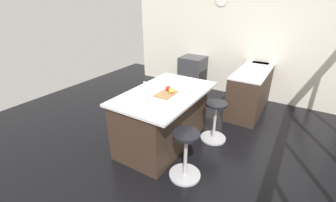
# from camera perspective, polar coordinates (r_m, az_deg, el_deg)

# --- Properties ---
(ground_plane) EXTENTS (7.69, 7.69, 0.00)m
(ground_plane) POSITION_cam_1_polar(r_m,az_deg,el_deg) (3.79, 0.11, -12.02)
(ground_plane) COLOR black
(interior_partition_left) EXTENTS (0.15, 5.38, 2.65)m
(interior_partition_left) POSITION_cam_1_polar(r_m,az_deg,el_deg) (5.84, 16.11, 14.54)
(interior_partition_left) COLOR silver
(interior_partition_left) RESTS_ON ground_plane
(sink_cabinet) EXTENTS (2.51, 0.60, 1.20)m
(sink_cabinet) POSITION_cam_1_polar(r_m,az_deg,el_deg) (5.56, 21.31, 4.08)
(sink_cabinet) COLOR #38281E
(sink_cabinet) RESTS_ON ground_plane
(oven_range) EXTENTS (0.60, 0.61, 0.89)m
(oven_range) POSITION_cam_1_polar(r_m,az_deg,el_deg) (6.03, 6.25, 6.97)
(oven_range) COLOR #38383D
(oven_range) RESTS_ON ground_plane
(kitchen_island) EXTENTS (1.70, 1.06, 0.93)m
(kitchen_island) POSITION_cam_1_polar(r_m,az_deg,el_deg) (3.72, -1.28, -4.17)
(kitchen_island) COLOR #38281E
(kitchen_island) RESTS_ON ground_plane
(stool_by_window) EXTENTS (0.44, 0.44, 0.70)m
(stool_by_window) POSITION_cam_1_polar(r_m,az_deg,el_deg) (3.94, 11.74, -5.35)
(stool_by_window) COLOR #B7B7BC
(stool_by_window) RESTS_ON ground_plane
(stool_middle) EXTENTS (0.44, 0.44, 0.70)m
(stool_middle) POSITION_cam_1_polar(r_m,az_deg,el_deg) (3.12, 4.46, -13.83)
(stool_middle) COLOR #B7B7BC
(stool_middle) RESTS_ON ground_plane
(cutting_board) EXTENTS (0.36, 0.24, 0.02)m
(cutting_board) POSITION_cam_1_polar(r_m,az_deg,el_deg) (3.40, -0.49, 1.82)
(cutting_board) COLOR olive
(cutting_board) RESTS_ON kitchen_island
(apple_red) EXTENTS (0.08, 0.08, 0.08)m
(apple_red) POSITION_cam_1_polar(r_m,az_deg,el_deg) (3.48, 0.05, 3.24)
(apple_red) COLOR red
(apple_red) RESTS_ON cutting_board
(apple_yellow) EXTENTS (0.09, 0.09, 0.09)m
(apple_yellow) POSITION_cam_1_polar(r_m,az_deg,el_deg) (3.40, 0.85, 2.73)
(apple_yellow) COLOR gold
(apple_yellow) RESTS_ON cutting_board
(water_bottle) EXTENTS (0.06, 0.06, 0.31)m
(water_bottle) POSITION_cam_1_polar(r_m,az_deg,el_deg) (3.11, -5.87, 1.61)
(water_bottle) COLOR silver
(water_bottle) RESTS_ON kitchen_island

